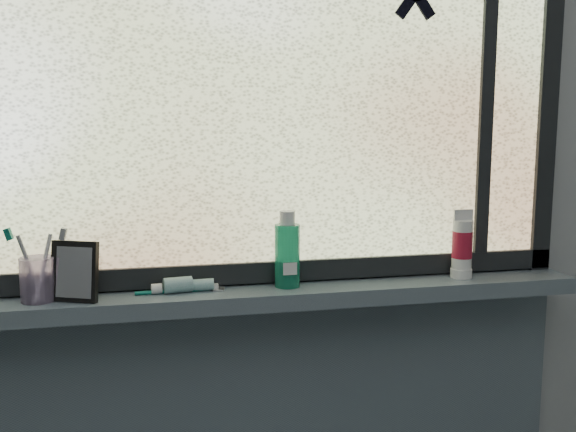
{
  "coord_description": "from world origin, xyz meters",
  "views": [
    {
      "loc": [
        -0.24,
        -0.23,
        1.42
      ],
      "look_at": [
        0.04,
        1.05,
        1.22
      ],
      "focal_mm": 40.0,
      "sensor_mm": 36.0,
      "label": 1
    }
  ],
  "objects_px": {
    "toothbrush_cup": "(38,279)",
    "cream_tube": "(462,241)",
    "vanity_mirror": "(75,271)",
    "mouthwash_bottle": "(287,249)"
  },
  "relations": [
    {
      "from": "toothbrush_cup",
      "to": "cream_tube",
      "type": "relative_size",
      "value": 0.79
    },
    {
      "from": "vanity_mirror",
      "to": "cream_tube",
      "type": "bearing_deg",
      "value": 25.16
    },
    {
      "from": "mouthwash_bottle",
      "to": "cream_tube",
      "type": "bearing_deg",
      "value": -0.69
    },
    {
      "from": "toothbrush_cup",
      "to": "cream_tube",
      "type": "xyz_separation_m",
      "value": [
        1.02,
        0.0,
        0.04
      ]
    },
    {
      "from": "toothbrush_cup",
      "to": "mouthwash_bottle",
      "type": "bearing_deg",
      "value": 0.58
    },
    {
      "from": "vanity_mirror",
      "to": "toothbrush_cup",
      "type": "xyz_separation_m",
      "value": [
        -0.08,
        0.02,
        -0.02
      ]
    },
    {
      "from": "vanity_mirror",
      "to": "mouthwash_bottle",
      "type": "height_order",
      "value": "mouthwash_bottle"
    },
    {
      "from": "vanity_mirror",
      "to": "cream_tube",
      "type": "relative_size",
      "value": 1.08
    },
    {
      "from": "vanity_mirror",
      "to": "cream_tube",
      "type": "xyz_separation_m",
      "value": [
        0.94,
        0.02,
        0.03
      ]
    },
    {
      "from": "vanity_mirror",
      "to": "mouthwash_bottle",
      "type": "distance_m",
      "value": 0.48
    }
  ]
}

